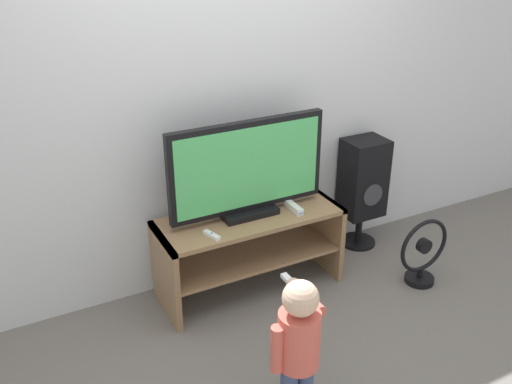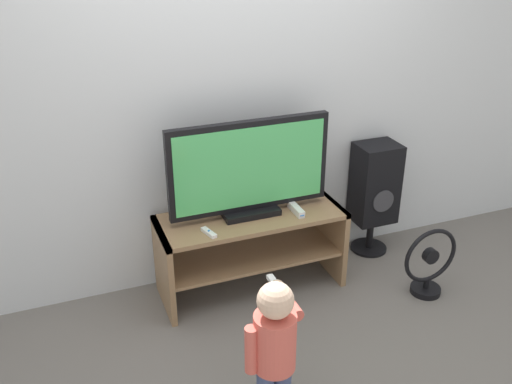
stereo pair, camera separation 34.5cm
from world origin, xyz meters
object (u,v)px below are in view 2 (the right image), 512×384
object	(u,v)px
television	(249,170)
floor_fan	(429,265)
child	(274,341)
remote_primary	(209,233)
speaker_tower	(375,186)
game_console	(296,209)

from	to	relation	value
television	floor_fan	bearing A→B (deg)	-25.29
television	child	xyz separation A→B (m)	(-0.29, -1.09, -0.39)
child	remote_primary	bearing A→B (deg)	91.97
speaker_tower	remote_primary	bearing A→B (deg)	-168.34
child	speaker_tower	bearing A→B (deg)	43.19
remote_primary	child	distance (m)	0.94
game_console	floor_fan	world-z (taller)	game_console
remote_primary	speaker_tower	size ratio (longest dim) A/B	0.16
child	floor_fan	bearing A→B (deg)	23.72
television	game_console	bearing A→B (deg)	-17.79
game_console	speaker_tower	distance (m)	0.74
game_console	television	bearing A→B (deg)	162.21
remote_primary	floor_fan	distance (m)	1.46
television	game_console	size ratio (longest dim) A/B	5.57
speaker_tower	television	bearing A→B (deg)	-173.47
television	child	bearing A→B (deg)	-104.76
remote_primary	speaker_tower	xyz separation A→B (m)	(1.32, 0.27, -0.03)
television	floor_fan	distance (m)	1.33
remote_primary	speaker_tower	bearing A→B (deg)	11.66
speaker_tower	game_console	bearing A→B (deg)	-164.00
floor_fan	television	bearing A→B (deg)	154.71
floor_fan	game_console	bearing A→B (deg)	152.18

